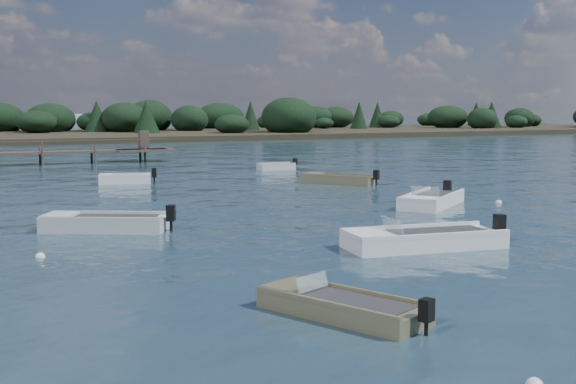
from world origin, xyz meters
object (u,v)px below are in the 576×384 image
dinghy_mid_white_a (423,243)px  dinghy_extra_a (338,181)px  tender_far_white (125,181)px  dinghy_mid_grey (105,226)px  dinghy_mid_white_b (432,202)px  tender_far_grey_b (276,168)px  dinghy_near_olive (342,310)px

dinghy_mid_white_a → dinghy_extra_a: dinghy_mid_white_a is taller
tender_far_white → dinghy_mid_grey: bearing=-105.1°
dinghy_mid_grey → dinghy_mid_white_b: bearing=1.0°
tender_far_grey_b → dinghy_extra_a: bearing=-92.8°
dinghy_mid_white_a → tender_far_grey_b: bearing=75.0°
dinghy_extra_a → tender_far_grey_b: size_ratio=1.45×
dinghy_mid_white_a → tender_far_grey_b: dinghy_mid_white_a is taller
dinghy_near_olive → dinghy_extra_a: bearing=60.9°
dinghy_near_olive → dinghy_mid_white_a: size_ratio=0.73×
tender_far_white → dinghy_near_olive: bearing=-93.6°
dinghy_extra_a → dinghy_mid_grey: bearing=-146.0°
dinghy_near_olive → dinghy_mid_white_b: (13.10, 14.30, 0.04)m
tender_far_white → dinghy_mid_white_b: dinghy_mid_white_b is taller
tender_far_white → dinghy_mid_white_b: size_ratio=0.70×
tender_far_white → dinghy_extra_a: size_ratio=0.79×
dinghy_mid_grey → dinghy_extra_a: (16.72, 11.28, -0.01)m
dinghy_mid_grey → dinghy_extra_a: size_ratio=1.10×
dinghy_mid_white_a → dinghy_mid_grey: size_ratio=1.18×
tender_far_white → dinghy_mid_white_a: bearing=-79.7°
dinghy_near_olive → dinghy_mid_white_b: 19.39m
tender_far_white → dinghy_mid_white_b: 20.12m
dinghy_near_olive → dinghy_extra_a: 28.95m
dinghy_mid_white_b → dinghy_extra_a: dinghy_mid_white_b is taller
dinghy_mid_grey → dinghy_extra_a: dinghy_mid_grey is taller
dinghy_mid_white_a → tender_far_white: size_ratio=1.64×
dinghy_mid_white_b → dinghy_mid_grey: size_ratio=1.02×
dinghy_mid_white_a → tender_far_grey_b: size_ratio=1.89×
tender_far_grey_b → dinghy_near_olive: bearing=-112.1°
tender_far_white → dinghy_extra_a: 13.41m
dinghy_near_olive → dinghy_mid_white_a: bearing=42.0°
dinghy_mid_white_b → dinghy_mid_grey: (-15.75, -0.28, -0.00)m
dinghy_mid_white_a → tender_far_white: bearing=100.3°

